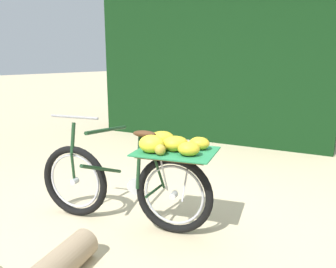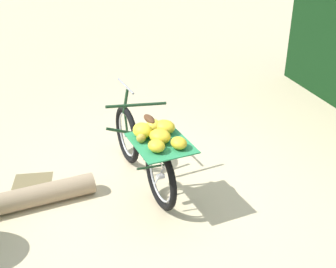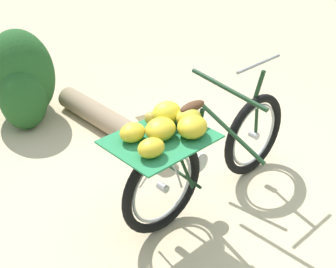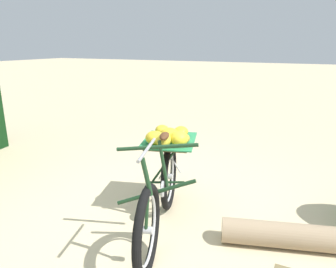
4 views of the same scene
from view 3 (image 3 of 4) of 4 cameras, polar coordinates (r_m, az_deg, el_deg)
The scene contains 5 objects.
ground_plane at distance 3.50m, azimuth 5.04°, elevation -11.22°, with size 60.00×60.00×0.00m, color beige.
bicycle at distance 3.36m, azimuth 4.06°, elevation -1.95°, with size 0.90×1.79×1.03m.
fallen_log at distance 4.56m, azimuth -7.25°, elevation 1.47°, with size 0.23×0.23×1.58m, color #9E8466.
shrub_cluster at distance 4.94m, azimuth -17.90°, elevation 6.47°, with size 0.99×0.68×0.94m.
leaf_litter_patch at distance 4.76m, azimuth -1.16°, elevation 1.50°, with size 0.44×0.36×0.01m, color olive.
Camera 3 is at (-2.16, 1.45, 2.34)m, focal length 48.38 mm.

